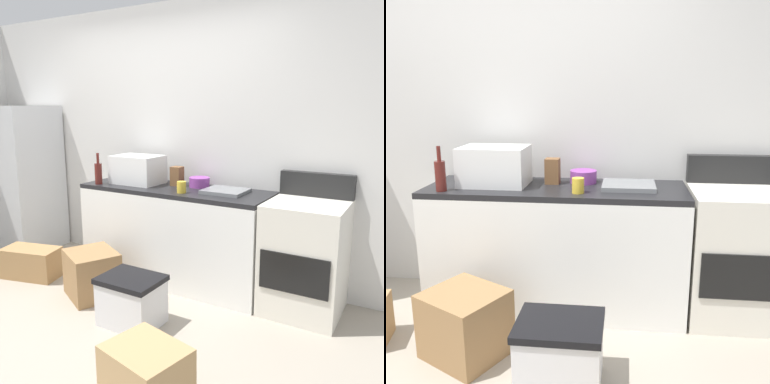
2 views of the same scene
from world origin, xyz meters
The scene contains 15 objects.
ground_plane centered at (0.00, 0.00, 0.00)m, with size 6.00×6.00×0.00m, color #9E9384.
wall_back centered at (0.00, 1.55, 1.30)m, with size 5.00×0.10×2.60m, color silver.
kitchen_counter centered at (0.30, 1.20, 0.45)m, with size 1.80×0.60×0.90m.
refrigerator centered at (-1.75, 1.15, 0.82)m, with size 0.68×0.66×1.64m, color silver.
stove_oven centered at (1.52, 1.21, 0.47)m, with size 0.60×0.61×1.10m.
microwave centered at (-0.13, 1.21, 1.04)m, with size 0.46×0.34×0.27m, color white.
sink_basin centered at (0.80, 1.22, 0.92)m, with size 0.36×0.32×0.03m, color slate.
wine_bottle centered at (-0.43, 0.99, 1.01)m, with size 0.07×0.07×0.30m.
coffee_mug centered at (0.47, 1.03, 0.95)m, with size 0.08×0.08×0.10m, color gold.
knife_block centered at (0.26, 1.30, 0.99)m, with size 0.10×0.10×0.18m, color brown.
mixing_bowl centered at (0.48, 1.34, 0.95)m, with size 0.19×0.19×0.09m, color purple.
cardboard_box_large centered at (1.09, -0.35, 0.19)m, with size 0.42×0.35×0.37m, color tan.
cardboard_box_medium centered at (-0.95, 0.55, 0.15)m, with size 0.54×0.28×0.29m, color #A37A4C.
cardboard_box_small centered at (-0.15, 0.54, 0.20)m, with size 0.44×0.39×0.40m, color olive.
storage_bin centered at (0.45, 0.33, 0.19)m, with size 0.46×0.36×0.38m.
Camera 1 is at (2.30, -1.93, 1.63)m, focal length 38.49 mm.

